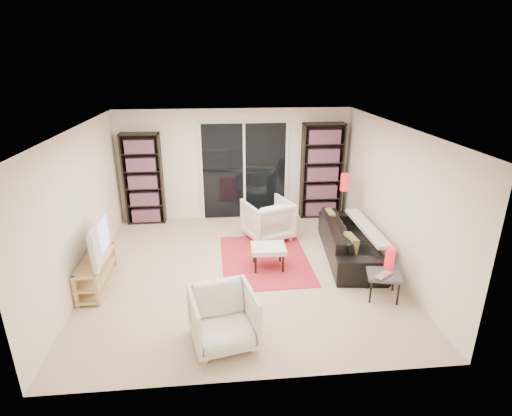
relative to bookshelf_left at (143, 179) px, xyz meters
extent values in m
plane|color=tan|center=(1.95, -2.33, -0.98)|extent=(5.00, 5.00, 0.00)
cube|color=white|center=(1.95, 0.17, 0.22)|extent=(5.00, 0.02, 2.40)
cube|color=white|center=(1.95, -4.83, 0.22)|extent=(5.00, 0.02, 2.40)
cube|color=white|center=(-0.55, -2.33, 0.22)|extent=(0.02, 5.00, 2.40)
cube|color=white|center=(4.45, -2.33, 0.22)|extent=(0.02, 5.00, 2.40)
cube|color=white|center=(1.95, -2.33, 1.42)|extent=(5.00, 5.00, 0.02)
cube|color=white|center=(2.15, 0.14, 0.07)|extent=(1.92, 0.06, 2.16)
cube|color=black|center=(2.15, 0.10, 0.07)|extent=(1.80, 0.02, 2.10)
cube|color=white|center=(2.15, 0.09, 0.07)|extent=(0.05, 0.02, 2.10)
cube|color=black|center=(0.00, 0.01, 0.00)|extent=(0.80, 0.30, 1.95)
cube|color=#A2120C|center=(0.00, -0.01, 0.00)|extent=(0.70, 0.22, 1.85)
cube|color=black|center=(3.85, 0.01, 0.07)|extent=(0.90, 0.30, 2.10)
cube|color=#A2120C|center=(3.85, -0.01, 0.07)|extent=(0.80, 0.22, 2.00)
cube|color=tan|center=(-0.34, -2.66, -0.50)|extent=(0.36, 1.14, 0.04)
cube|color=tan|center=(-0.34, -2.66, -0.73)|extent=(0.36, 1.14, 0.03)
cube|color=tan|center=(-0.34, -2.66, -0.92)|extent=(0.36, 1.14, 0.04)
cube|color=tan|center=(-0.50, -3.19, -0.73)|extent=(0.05, 0.05, 0.50)
cube|color=tan|center=(-0.50, -2.13, -0.73)|extent=(0.05, 0.05, 0.50)
cube|color=tan|center=(-0.19, -3.19, -0.73)|extent=(0.05, 0.05, 0.50)
cube|color=tan|center=(-0.19, -2.13, -0.73)|extent=(0.05, 0.05, 0.50)
imported|color=black|center=(-0.32, -2.66, -0.16)|extent=(0.22, 1.09, 0.63)
cube|color=#BA2633|center=(2.36, -2.01, -0.97)|extent=(1.56, 2.09, 0.01)
imported|color=black|center=(3.91, -2.02, -0.65)|extent=(1.10, 2.29, 0.64)
imported|color=silver|center=(2.53, -1.06, -0.58)|extent=(1.08, 1.10, 0.78)
imported|color=silver|center=(1.59, -4.15, -0.61)|extent=(0.92, 0.94, 0.72)
cube|color=silver|center=(2.38, -2.29, -0.62)|extent=(0.59, 0.48, 0.08)
cylinder|color=black|center=(2.15, -2.47, -0.82)|extent=(0.04, 0.04, 0.32)
cylinder|color=black|center=(2.16, -2.10, -0.82)|extent=(0.04, 0.04, 0.32)
cylinder|color=black|center=(2.61, -2.48, -0.82)|extent=(0.04, 0.04, 0.32)
cylinder|color=black|center=(2.62, -2.11, -0.82)|extent=(0.04, 0.04, 0.32)
cube|color=#424347|center=(3.97, -3.34, -0.60)|extent=(0.59, 0.59, 0.04)
cylinder|color=black|center=(3.74, -3.48, -0.79)|extent=(0.03, 0.03, 0.38)
cylinder|color=black|center=(3.83, -3.11, -0.79)|extent=(0.03, 0.03, 0.38)
cylinder|color=black|center=(4.11, -3.58, -0.79)|extent=(0.03, 0.03, 0.38)
cylinder|color=black|center=(4.21, -3.20, -0.79)|extent=(0.03, 0.03, 0.38)
imported|color=silver|center=(3.95, -3.46, -0.56)|extent=(0.37, 0.35, 0.02)
cylinder|color=red|center=(4.11, -3.19, -0.41)|extent=(0.14, 0.14, 0.33)
cylinder|color=black|center=(4.06, -0.98, -0.96)|extent=(0.19, 0.19, 0.03)
cylinder|color=black|center=(4.06, -0.98, -0.50)|extent=(0.03, 0.03, 0.95)
cylinder|color=red|center=(4.06, -0.98, 0.11)|extent=(0.17, 0.17, 0.34)
camera|label=1|loc=(1.59, -8.31, 2.38)|focal=28.00mm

